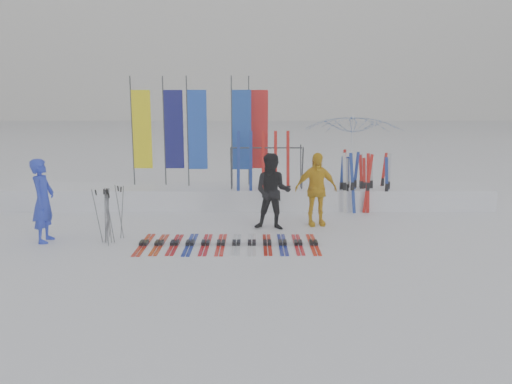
{
  "coord_description": "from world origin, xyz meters",
  "views": [
    {
      "loc": [
        0.16,
        -9.9,
        3.19
      ],
      "look_at": [
        0.2,
        1.6,
        1.0
      ],
      "focal_mm": 35.0,
      "sensor_mm": 36.0,
      "label": 1
    }
  ],
  "objects_px": {
    "person_black": "(273,192)",
    "tent_canopy": "(352,156)",
    "person_blue": "(43,201)",
    "ski_row": "(228,243)",
    "person_yellow": "(316,189)",
    "ski_rack": "(267,162)"
  },
  "relations": [
    {
      "from": "person_blue",
      "to": "ski_row",
      "type": "relative_size",
      "value": 0.48
    },
    {
      "from": "person_yellow",
      "to": "ski_row",
      "type": "relative_size",
      "value": 0.47
    },
    {
      "from": "person_yellow",
      "to": "ski_row",
      "type": "xyz_separation_m",
      "value": [
        -2.12,
        -1.73,
        -0.89
      ]
    },
    {
      "from": "person_black",
      "to": "ski_row",
      "type": "distance_m",
      "value": 1.9
    },
    {
      "from": "person_blue",
      "to": "ski_row",
      "type": "xyz_separation_m",
      "value": [
        4.11,
        -0.28,
        -0.9
      ]
    },
    {
      "from": "person_black",
      "to": "tent_canopy",
      "type": "bearing_deg",
      "value": 62.95
    },
    {
      "from": "tent_canopy",
      "to": "ski_row",
      "type": "height_order",
      "value": "tent_canopy"
    },
    {
      "from": "ski_row",
      "to": "person_blue",
      "type": "bearing_deg",
      "value": 176.09
    },
    {
      "from": "person_blue",
      "to": "tent_canopy",
      "type": "relative_size",
      "value": 0.62
    },
    {
      "from": "person_yellow",
      "to": "ski_row",
      "type": "height_order",
      "value": "person_yellow"
    },
    {
      "from": "person_blue",
      "to": "person_black",
      "type": "relative_size",
      "value": 1.0
    },
    {
      "from": "person_yellow",
      "to": "tent_canopy",
      "type": "bearing_deg",
      "value": 55.34
    },
    {
      "from": "person_black",
      "to": "ski_row",
      "type": "xyz_separation_m",
      "value": [
        -1.02,
        -1.33,
        -0.9
      ]
    },
    {
      "from": "person_blue",
      "to": "ski_rack",
      "type": "xyz_separation_m",
      "value": [
        5.04,
        3.27,
        0.45
      ]
    },
    {
      "from": "ski_rack",
      "to": "tent_canopy",
      "type": "bearing_deg",
      "value": 27.39
    },
    {
      "from": "person_yellow",
      "to": "ski_rack",
      "type": "height_order",
      "value": "person_yellow"
    },
    {
      "from": "person_black",
      "to": "ski_rack",
      "type": "relative_size",
      "value": 0.92
    },
    {
      "from": "person_yellow",
      "to": "ski_row",
      "type": "bearing_deg",
      "value": -150.39
    },
    {
      "from": "tent_canopy",
      "to": "ski_rack",
      "type": "bearing_deg",
      "value": -152.61
    },
    {
      "from": "person_blue",
      "to": "person_yellow",
      "type": "bearing_deg",
      "value": -77.67
    },
    {
      "from": "person_black",
      "to": "tent_canopy",
      "type": "distance_m",
      "value": 4.48
    },
    {
      "from": "person_black",
      "to": "person_yellow",
      "type": "xyz_separation_m",
      "value": [
        1.1,
        0.4,
        -0.01
      ]
    }
  ]
}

